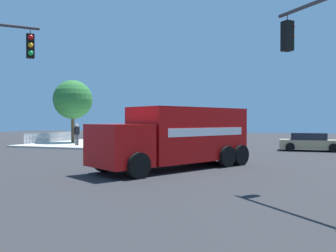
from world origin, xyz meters
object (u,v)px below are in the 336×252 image
object	(u,v)px
pedestrian_crossing	(88,133)
delivery_truck	(178,137)
shade_tree_near	(73,100)
pickup_black	(172,137)
sedan_tan	(310,142)
pedestrian_near_corner	(77,133)

from	to	relation	value
pedestrian_crossing	delivery_truck	bearing A→B (deg)	44.42
pedestrian_crossing	shade_tree_near	size ratio (longest dim) A/B	0.27
delivery_truck	shade_tree_near	size ratio (longest dim) A/B	1.36
pickup_black	sedan_tan	size ratio (longest dim) A/B	1.22
pedestrian_crossing	pedestrian_near_corner	bearing A→B (deg)	21.58
delivery_truck	shade_tree_near	world-z (taller)	shade_tree_near
delivery_truck	pedestrian_near_corner	size ratio (longest dim) A/B	4.49
delivery_truck	pedestrian_near_corner	distance (m)	15.59
pickup_black	sedan_tan	world-z (taller)	pickup_black
sedan_tan	pedestrian_near_corner	world-z (taller)	pedestrian_near_corner
sedan_tan	shade_tree_near	distance (m)	21.20
delivery_truck	sedan_tan	distance (m)	13.72
sedan_tan	pedestrian_near_corner	distance (m)	18.36
delivery_truck	shade_tree_near	bearing A→B (deg)	-131.40
pickup_black	pedestrian_near_corner	distance (m)	8.12
pickup_black	pedestrian_near_corner	size ratio (longest dim) A/B	2.98
pedestrian_crossing	shade_tree_near	xyz separation A→B (m)	(1.07, -0.97, 3.14)
pickup_black	pedestrian_crossing	xyz separation A→B (m)	(-0.32, -8.75, 0.32)
pedestrian_near_corner	shade_tree_near	xyz separation A→B (m)	(-3.31, -2.71, 3.02)
pickup_black	pedestrian_near_corner	xyz separation A→B (m)	(4.06, -7.02, 0.44)
pickup_black	pedestrian_crossing	distance (m)	8.76
pedestrian_near_corner	pedestrian_crossing	size ratio (longest dim) A/B	1.11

